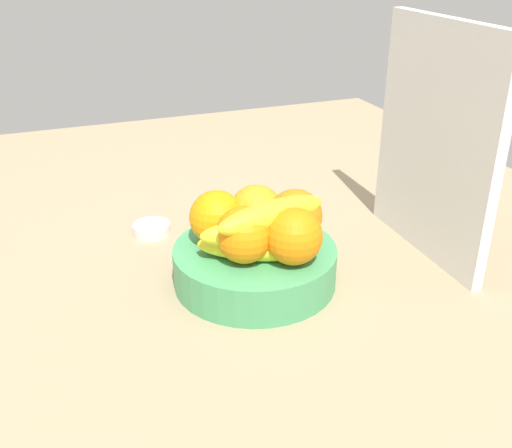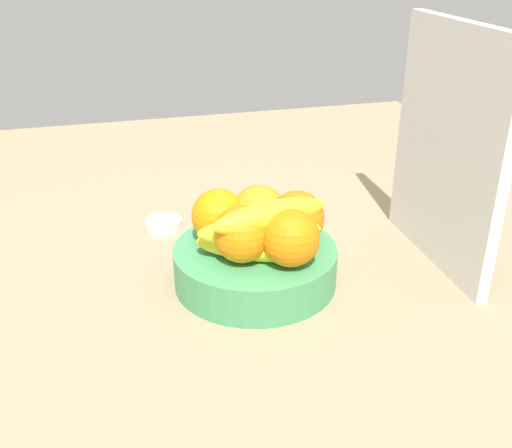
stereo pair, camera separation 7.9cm
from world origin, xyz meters
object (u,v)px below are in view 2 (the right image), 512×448
(banana_bunch, at_px, (263,231))
(jar_lid, at_px, (163,224))
(orange_front_right, at_px, (219,216))
(orange_center, at_px, (242,234))
(orange_back_right, at_px, (298,219))
(fruit_bowl, at_px, (256,266))
(orange_front_left, at_px, (259,212))
(cutting_board, at_px, (449,150))
(orange_back_left, at_px, (291,238))

(banana_bunch, bearing_deg, jar_lid, -155.65)
(orange_front_right, height_order, orange_center, same)
(orange_center, distance_m, banana_bunch, 0.03)
(orange_center, xyz_separation_m, banana_bunch, (0.00, 0.03, 0.00))
(orange_center, xyz_separation_m, jar_lid, (-0.24, -0.08, -0.09))
(orange_center, distance_m, orange_back_right, 0.09)
(fruit_bowl, bearing_deg, jar_lid, -153.32)
(orange_front_left, distance_m, cutting_board, 0.29)
(orange_front_right, bearing_deg, cutting_board, 83.19)
(fruit_bowl, xyz_separation_m, orange_center, (0.02, -0.03, 0.07))
(fruit_bowl, xyz_separation_m, orange_front_left, (-0.04, 0.02, 0.07))
(orange_back_left, bearing_deg, orange_back_right, 152.28)
(fruit_bowl, height_order, banana_bunch, banana_bunch)
(orange_front_right, distance_m, banana_bunch, 0.08)
(fruit_bowl, relative_size, banana_bunch, 1.25)
(cutting_board, relative_size, jar_lid, 5.62)
(banana_bunch, bearing_deg, cutting_board, 95.64)
(banana_bunch, xyz_separation_m, jar_lid, (-0.24, -0.11, -0.09))
(orange_back_left, relative_size, banana_bunch, 0.42)
(orange_front_right, relative_size, orange_center, 1.00)
(orange_back_right, xyz_separation_m, banana_bunch, (0.03, -0.06, 0.00))
(orange_front_right, height_order, cutting_board, cutting_board)
(orange_front_left, height_order, cutting_board, cutting_board)
(orange_front_left, relative_size, orange_front_right, 1.00)
(fruit_bowl, distance_m, orange_front_left, 0.08)
(orange_front_left, xyz_separation_m, orange_back_left, (0.09, 0.02, 0.00))
(orange_front_right, relative_size, cutting_board, 0.22)
(cutting_board, xyz_separation_m, jar_lid, (-0.21, -0.40, -0.17))
(orange_front_left, bearing_deg, cutting_board, 81.94)
(fruit_bowl, height_order, orange_front_right, orange_front_right)
(orange_center, distance_m, cutting_board, 0.33)
(fruit_bowl, height_order, orange_center, orange_center)
(orange_center, height_order, orange_back_right, same)
(orange_front_left, distance_m, orange_center, 0.08)
(orange_front_left, height_order, orange_back_right, same)
(orange_front_right, bearing_deg, fruit_bowl, 47.72)
(orange_front_right, xyz_separation_m, cutting_board, (0.04, 0.34, 0.08))
(orange_back_left, bearing_deg, orange_front_left, -168.83)
(cutting_board, bearing_deg, orange_back_right, -88.67)
(orange_back_left, bearing_deg, cutting_board, 101.63)
(orange_front_right, bearing_deg, orange_back_left, 40.07)
(fruit_bowl, xyz_separation_m, jar_lid, (-0.22, -0.11, -0.02))
(fruit_bowl, distance_m, orange_center, 0.08)
(orange_back_right, height_order, banana_bunch, banana_bunch)
(fruit_bowl, height_order, jar_lid, fruit_bowl)
(orange_front_left, xyz_separation_m, banana_bunch, (0.07, -0.01, 0.00))
(orange_center, relative_size, orange_back_left, 1.00)
(orange_front_right, distance_m, jar_lid, 0.21)
(cutting_board, bearing_deg, orange_center, -83.94)
(orange_center, relative_size, banana_bunch, 0.42)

